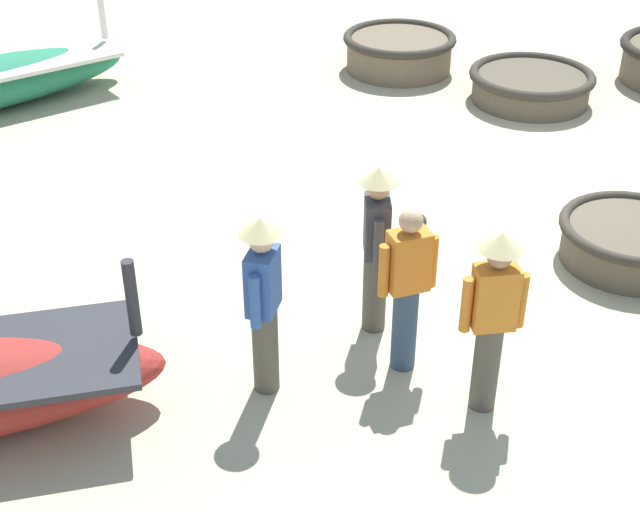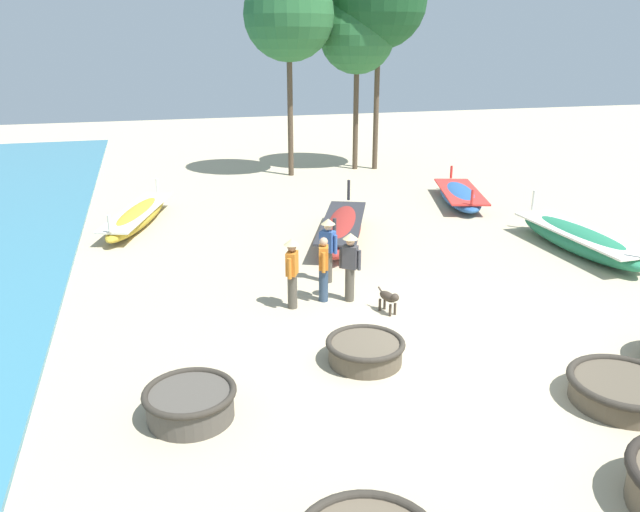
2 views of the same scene
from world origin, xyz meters
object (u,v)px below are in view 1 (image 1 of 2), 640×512
Objects in this scene: fisherman_with_hat at (493,311)px; fisherman_standing_left at (407,286)px; fisherman_crouching at (377,240)px; coracle_upturned at (531,85)px; fisherman_by_coracle at (263,295)px; dog at (407,237)px; coracle_far_right at (399,50)px; coracle_center at (631,240)px.

fisherman_standing_left is at bearing 14.00° from fisherman_with_hat.
fisherman_with_hat and fisherman_crouching have the same top height.
fisherman_by_coracle reaches higher than coracle_upturned.
dog is at bearing 118.87° from coracle_upturned.
fisherman_with_hat reaches higher than fisherman_standing_left.
coracle_far_right is at bearing -39.52° from fisherman_standing_left.
fisherman_standing_left is at bearing 140.48° from coracle_far_right.
fisherman_by_coracle is at bearing 115.89° from coracle_upturned.
fisherman_by_coracle is 1.30m from fisherman_crouching.
fisherman_crouching is at bearing 2.21° from fisherman_with_hat.
fisherman_with_hat reaches higher than coracle_center.
fisherman_by_coracle is (-3.25, 6.70, 0.70)m from coracle_upturned.
dog reaches higher than coracle_center.
coracle_far_right is (5.89, -1.77, 0.07)m from coracle_center.
dog is at bearing 140.95° from coracle_far_right.
fisherman_with_hat is (-6.65, 4.63, 0.64)m from coracle_far_right.
fisherman_with_hat is 2.52× the size of dog.
fisherman_crouching reaches higher than dog.
fisherman_standing_left is 2.37× the size of dog.
fisherman_by_coracle is at bearing 83.48° from coracle_center.
dog is (2.02, -0.87, -0.59)m from fisherman_with_hat.
fisherman_by_coracle is at bearing 132.17° from coracle_far_right.
coracle_upturned is 1.10× the size of fisherman_crouching.
fisherman_standing_left is at bearing 138.76° from dog.
fisherman_by_coracle is 1.06× the size of fisherman_standing_left.
coracle_center is 3.04m from fisherman_with_hat.
dog is (-4.63, 3.76, 0.05)m from coracle_far_right.
fisherman_by_coracle is at bearing 109.39° from dog.
coracle_far_right is at bearing -34.85° from fisherman_with_hat.
coracle_center is 3.12m from fisherman_standing_left.
fisherman_with_hat is at bearing 104.79° from coracle_center.
fisherman_standing_left is (0.04, 3.06, 0.58)m from coracle_center.
fisherman_by_coracle is at bearing 96.90° from fisherman_crouching.
coracle_upturned is 1.21× the size of coracle_center.
fisherman_standing_left is 1.69m from dog.
dog is (0.62, -0.93, -0.59)m from fisherman_crouching.
coracle_far_right is at bearing -47.83° from fisherman_by_coracle.
fisherman_with_hat is at bearing -177.79° from fisherman_crouching.
fisherman_standing_left is at bearing -111.03° from fisherman_by_coracle.
coracle_far_right is 5.97m from dog.
coracle_center is at bearing -90.75° from fisherman_standing_left.
fisherman_crouching reaches higher than coracle_upturned.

